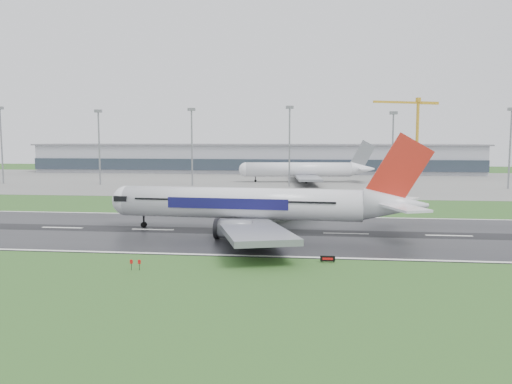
# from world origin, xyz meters

# --- Properties ---
(ground) EXTENTS (520.00, 520.00, 0.00)m
(ground) POSITION_xyz_m (0.00, 0.00, 0.00)
(ground) COLOR #264F1D
(ground) RESTS_ON ground
(runway) EXTENTS (400.00, 45.00, 0.10)m
(runway) POSITION_xyz_m (0.00, 0.00, 0.05)
(runway) COLOR black
(runway) RESTS_ON ground
(apron) EXTENTS (400.00, 130.00, 0.08)m
(apron) POSITION_xyz_m (0.00, 125.00, 0.04)
(apron) COLOR slate
(apron) RESTS_ON ground
(terminal) EXTENTS (240.00, 36.00, 15.00)m
(terminal) POSITION_xyz_m (0.00, 185.00, 7.50)
(terminal) COLOR #999BA4
(terminal) RESTS_ON ground
(main_airliner) EXTENTS (69.33, 66.44, 19.27)m
(main_airliner) POSITION_xyz_m (23.06, 0.73, 9.73)
(main_airliner) COLOR silver
(main_airliner) RESTS_ON runway
(parked_airliner) EXTENTS (65.07, 61.41, 17.48)m
(parked_airliner) POSITION_xyz_m (28.87, 121.16, 8.82)
(parked_airliner) COLOR silver
(parked_airliner) RESTS_ON apron
(tower_crane) EXTENTS (39.19, 19.90, 41.83)m
(tower_crane) POSITION_xyz_m (90.78, 200.00, 20.92)
(tower_crane) COLOR gold
(tower_crane) RESTS_ON ground
(runway_sign) EXTENTS (2.30, 0.76, 1.04)m
(runway_sign) POSITION_xyz_m (35.79, -24.56, 0.52)
(runway_sign) COLOR black
(runway_sign) RESTS_ON ground
(floodmast_0) EXTENTS (0.64, 0.64, 30.91)m
(floodmast_0) POSITION_xyz_m (-96.79, 100.00, 15.46)
(floodmast_0) COLOR gray
(floodmast_0) RESTS_ON ground
(floodmast_1) EXTENTS (0.64, 0.64, 29.41)m
(floodmast_1) POSITION_xyz_m (-54.24, 100.00, 14.71)
(floodmast_1) COLOR gray
(floodmast_1) RESTS_ON ground
(floodmast_2) EXTENTS (0.64, 0.64, 29.83)m
(floodmast_2) POSITION_xyz_m (-15.52, 100.00, 14.91)
(floodmast_2) COLOR gray
(floodmast_2) RESTS_ON ground
(floodmast_3) EXTENTS (0.64, 0.64, 30.41)m
(floodmast_3) POSITION_xyz_m (23.51, 100.00, 15.20)
(floodmast_3) COLOR gray
(floodmast_3) RESTS_ON ground
(floodmast_4) EXTENTS (0.64, 0.64, 28.04)m
(floodmast_4) POSITION_xyz_m (63.03, 100.00, 14.02)
(floodmast_4) COLOR gray
(floodmast_4) RESTS_ON ground
(floodmast_5) EXTENTS (0.64, 0.64, 29.18)m
(floodmast_5) POSITION_xyz_m (105.95, 100.00, 14.59)
(floodmast_5) COLOR gray
(floodmast_5) RESTS_ON ground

